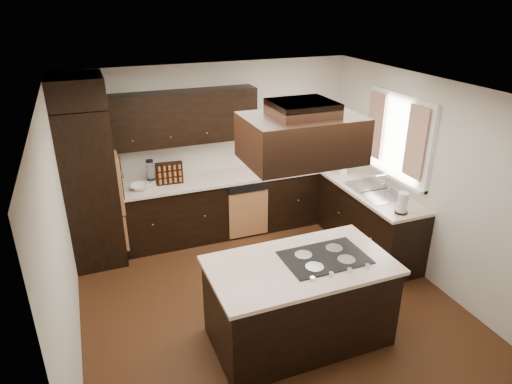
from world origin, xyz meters
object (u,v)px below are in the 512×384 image
(oven_column, at_px, (91,187))
(island, at_px, (299,303))
(range_hood, at_px, (301,138))
(spice_rack, at_px, (169,173))

(oven_column, distance_m, island, 3.10)
(oven_column, height_order, range_hood, range_hood)
(oven_column, height_order, spice_rack, oven_column)
(range_hood, relative_size, spice_rack, 2.82)
(island, distance_m, spice_rack, 2.71)
(island, bearing_deg, oven_column, 126.78)
(island, relative_size, range_hood, 1.69)
(oven_column, height_order, island, oven_column)
(island, xyz_separation_m, range_hood, (0.03, 0.16, 1.72))
(range_hood, height_order, spice_rack, range_hood)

